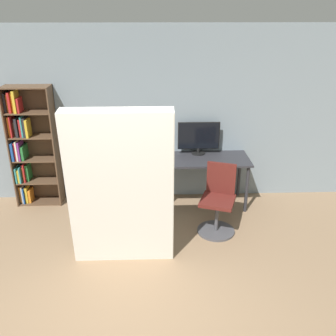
% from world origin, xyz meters
% --- Properties ---
extents(ground_plane, '(16.00, 16.00, 0.00)m').
position_xyz_m(ground_plane, '(0.00, 0.00, 0.00)').
color(ground_plane, '#937556').
extents(wall_back, '(8.00, 0.06, 2.70)m').
position_xyz_m(wall_back, '(0.00, 2.96, 1.35)').
color(wall_back, gray).
rests_on(wall_back, ground).
extents(desk, '(1.43, 0.66, 0.78)m').
position_xyz_m(desk, '(1.02, 2.60, 0.68)').
color(desk, '#2D2D33').
rests_on(desk, ground).
extents(monitor, '(0.65, 0.21, 0.51)m').
position_xyz_m(monitor, '(0.98, 2.80, 1.05)').
color(monitor, black).
rests_on(monitor, desk).
extents(office_chair, '(0.56, 0.56, 0.96)m').
position_xyz_m(office_chair, '(1.15, 1.82, 0.40)').
color(office_chair, '#4C4C51').
rests_on(office_chair, ground).
extents(bookshelf, '(0.69, 0.33, 1.86)m').
position_xyz_m(bookshelf, '(-1.63, 2.79, 0.96)').
color(bookshelf, brown).
rests_on(bookshelf, ground).
extents(mattress_near, '(1.21, 0.35, 1.92)m').
position_xyz_m(mattress_near, '(-0.09, 1.21, 0.96)').
color(mattress_near, silver).
rests_on(mattress_near, ground).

